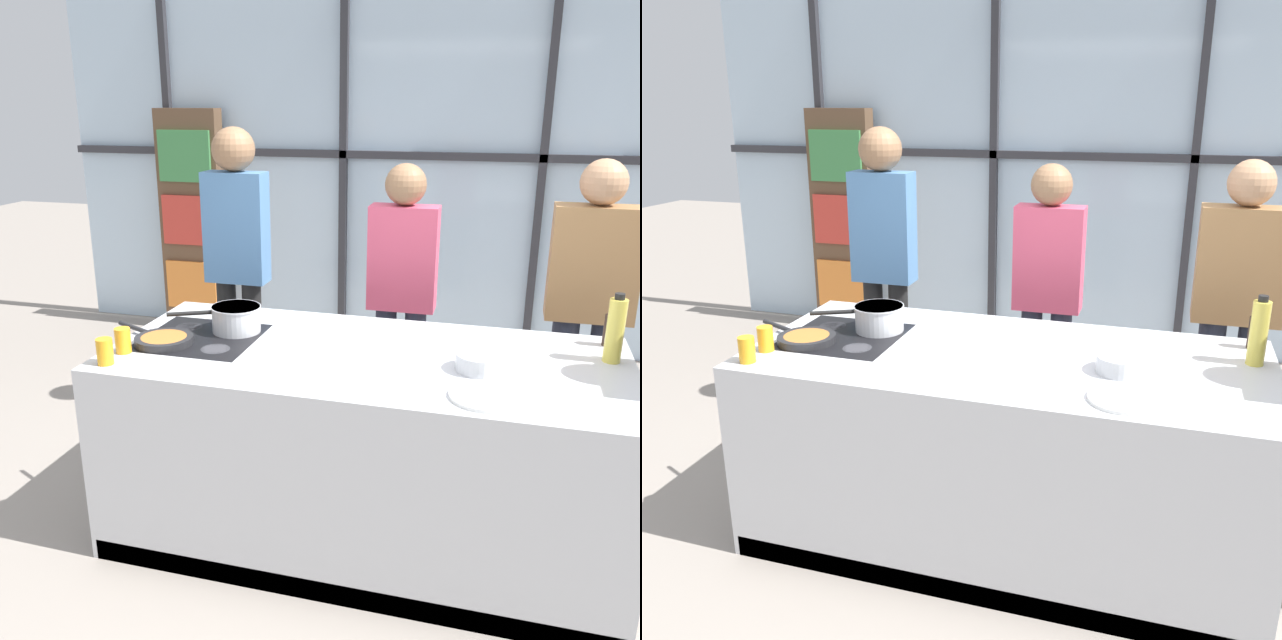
# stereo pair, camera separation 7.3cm
# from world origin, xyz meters

# --- Properties ---
(ground_plane) EXTENTS (18.00, 18.00, 0.00)m
(ground_plane) POSITION_xyz_m (0.00, 0.00, 0.00)
(ground_plane) COLOR gray
(back_window_wall) EXTENTS (6.40, 0.10, 2.80)m
(back_window_wall) POSITION_xyz_m (0.00, 2.77, 1.40)
(back_window_wall) COLOR silver
(back_window_wall) RESTS_ON ground_plane
(bookshelf) EXTENTS (0.55, 0.19, 1.89)m
(bookshelf) POSITION_xyz_m (-2.06, 2.58, 0.95)
(bookshelf) COLOR brown
(bookshelf) RESTS_ON ground_plane
(demo_island) EXTENTS (2.23, 1.03, 0.91)m
(demo_island) POSITION_xyz_m (-0.00, -0.00, 0.45)
(demo_island) COLOR silver
(demo_island) RESTS_ON ground_plane
(spectator_far_left) EXTENTS (0.37, 0.25, 1.81)m
(spectator_far_left) POSITION_xyz_m (-1.00, 1.00, 1.08)
(spectator_far_left) COLOR black
(spectator_far_left) RESTS_ON ground_plane
(spectator_center_left) EXTENTS (0.38, 0.23, 1.63)m
(spectator_center_left) POSITION_xyz_m (0.00, 1.00, 0.95)
(spectator_center_left) COLOR #232838
(spectator_center_left) RESTS_ON ground_plane
(spectator_center_right) EXTENTS (0.44, 0.23, 1.68)m
(spectator_center_right) POSITION_xyz_m (1.00, 1.00, 0.95)
(spectator_center_right) COLOR #232838
(spectator_center_right) RESTS_ON ground_plane
(frying_pan) EXTENTS (0.45, 0.29, 0.04)m
(frying_pan) POSITION_xyz_m (-0.91, -0.12, 0.92)
(frying_pan) COLOR #232326
(frying_pan) RESTS_ON demo_island
(saucepan) EXTENTS (0.41, 0.27, 0.12)m
(saucepan) POSITION_xyz_m (-0.65, 0.12, 0.97)
(saucepan) COLOR silver
(saucepan) RESTS_ON demo_island
(white_plate) EXTENTS (0.27, 0.27, 0.01)m
(white_plate) POSITION_xyz_m (0.52, -0.34, 0.91)
(white_plate) COLOR white
(white_plate) RESTS_ON demo_island
(mixing_bowl) EXTENTS (0.20, 0.20, 0.07)m
(mixing_bowl) POSITION_xyz_m (0.49, -0.07, 0.94)
(mixing_bowl) COLOR silver
(mixing_bowl) RESTS_ON demo_island
(oil_bottle) EXTENTS (0.07, 0.07, 0.30)m
(oil_bottle) POSITION_xyz_m (1.02, 0.18, 1.05)
(oil_bottle) COLOR #E0CC4C
(oil_bottle) RESTS_ON demo_island
(pepper_grinder) EXTENTS (0.05, 0.05, 0.18)m
(pepper_grinder) POSITION_xyz_m (1.03, 0.39, 0.98)
(pepper_grinder) COLOR #332319
(pepper_grinder) RESTS_ON demo_island
(juice_glass_near) EXTENTS (0.07, 0.07, 0.11)m
(juice_glass_near) POSITION_xyz_m (-1.02, -0.41, 0.96)
(juice_glass_near) COLOR orange
(juice_glass_near) RESTS_ON demo_island
(juice_glass_far) EXTENTS (0.07, 0.07, 0.11)m
(juice_glass_far) POSITION_xyz_m (-1.02, -0.27, 0.96)
(juice_glass_far) COLOR orange
(juice_glass_far) RESTS_ON demo_island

